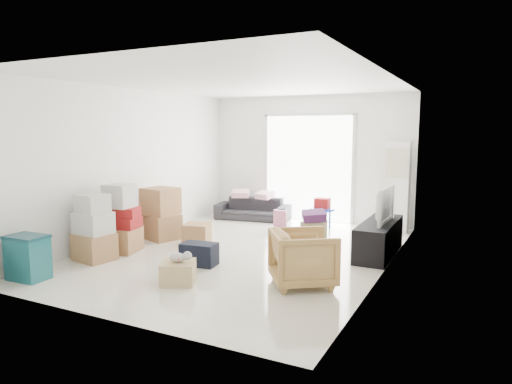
{
  "coord_description": "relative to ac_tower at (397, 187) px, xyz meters",
  "views": [
    {
      "loc": [
        3.41,
        -6.37,
        1.96
      ],
      "look_at": [
        0.13,
        0.2,
        0.97
      ],
      "focal_mm": 32.0,
      "sensor_mm": 36.0,
      "label": 1
    }
  ],
  "objects": [
    {
      "name": "room_shell",
      "position": [
        -1.95,
        -2.65,
        0.48
      ],
      "size": [
        4.98,
        6.48,
        3.18
      ],
      "color": "white",
      "rests_on": "ground"
    },
    {
      "name": "sliding_door",
      "position": [
        -1.95,
        0.33,
        0.37
      ],
      "size": [
        2.1,
        0.04,
        2.33
      ],
      "color": "white",
      "rests_on": "room_shell"
    },
    {
      "name": "ac_tower",
      "position": [
        0.0,
        0.0,
        0.0
      ],
      "size": [
        0.45,
        0.3,
        1.75
      ],
      "primitive_type": "cube",
      "color": "white",
      "rests_on": "room_shell"
    },
    {
      "name": "tv_console",
      "position": [
        0.05,
        -1.83,
        -0.61
      ],
      "size": [
        0.48,
        1.59,
        0.53
      ],
      "primitive_type": "cube",
      "color": "black",
      "rests_on": "room_shell"
    },
    {
      "name": "television",
      "position": [
        0.05,
        -1.83,
        -0.28
      ],
      "size": [
        0.59,
        0.99,
        0.13
      ],
      "primitive_type": "imported",
      "rotation": [
        0.0,
        0.0,
        1.54
      ],
      "color": "black",
      "rests_on": "tv_console"
    },
    {
      "name": "sofa",
      "position": [
        -3.05,
        -0.15,
        -0.56
      ],
      "size": [
        1.68,
        0.73,
        0.64
      ],
      "primitive_type": "imported",
      "rotation": [
        0.0,
        0.0,
        0.16
      ],
      "color": "#2B2B30",
      "rests_on": "room_shell"
    },
    {
      "name": "pillow_left",
      "position": [
        -3.35,
        -0.17,
        -0.18
      ],
      "size": [
        0.46,
        0.42,
        0.12
      ],
      "primitive_type": "cube",
      "rotation": [
        0.0,
        0.0,
        0.42
      ],
      "color": "#DDA1AC",
      "rests_on": "sofa"
    },
    {
      "name": "pillow_right",
      "position": [
        -2.76,
        -0.15,
        -0.18
      ],
      "size": [
        0.36,
        0.31,
        0.11
      ],
      "primitive_type": "cube",
      "rotation": [
        0.0,
        0.0,
        -0.24
      ],
      "color": "#DDA1AC",
      "rests_on": "sofa"
    },
    {
      "name": "armchair",
      "position": [
        -0.52,
        -3.72,
        -0.48
      ],
      "size": [
        1.02,
        1.03,
        0.78
      ],
      "primitive_type": "imported",
      "rotation": [
        0.0,
        0.0,
        2.18
      ],
      "color": "tan",
      "rests_on": "room_shell"
    },
    {
      "name": "storage_bins",
      "position": [
        -3.85,
        -5.14,
        -0.58
      ],
      "size": [
        0.53,
        0.38,
        0.6
      ],
      "rotation": [
        0.0,
        0.0,
        0.05
      ],
      "color": "#155259",
      "rests_on": "room_shell"
    },
    {
      "name": "box_stack_a",
      "position": [
        -3.75,
        -4.08,
        -0.42
      ],
      "size": [
        0.62,
        0.54,
        1.02
      ],
      "rotation": [
        0.0,
        0.0,
        -0.1
      ],
      "color": "#A16C49",
      "rests_on": "room_shell"
    },
    {
      "name": "box_stack_b",
      "position": [
        -3.75,
        -3.51,
        -0.4
      ],
      "size": [
        0.66,
        0.65,
        1.1
      ],
      "rotation": [
        0.0,
        0.0,
        0.19
      ],
      "color": "#A16C49",
      "rests_on": "room_shell"
    },
    {
      "name": "box_stack_c",
      "position": [
        -3.72,
        -2.51,
        -0.42
      ],
      "size": [
        0.76,
        0.69,
        0.93
      ],
      "rotation": [
        0.0,
        0.0,
        -0.25
      ],
      "color": "#A16C49",
      "rests_on": "room_shell"
    },
    {
      "name": "loose_box",
      "position": [
        -2.92,
        -2.54,
        -0.7
      ],
      "size": [
        0.53,
        0.53,
        0.35
      ],
      "primitive_type": "cube",
      "rotation": [
        0.0,
        0.0,
        0.29
      ],
      "color": "#A16C49",
      "rests_on": "room_shell"
    },
    {
      "name": "duffel_bag",
      "position": [
        -2.19,
        -3.59,
        -0.71
      ],
      "size": [
        0.55,
        0.37,
        0.33
      ],
      "primitive_type": "cube",
      "rotation": [
        0.0,
        0.0,
        0.12
      ],
      "color": "black",
      "rests_on": "room_shell"
    },
    {
      "name": "ottoman",
      "position": [
        -1.17,
        -1.46,
        -0.7
      ],
      "size": [
        0.4,
        0.4,
        0.36
      ],
      "primitive_type": "cube",
      "rotation": [
        0.0,
        0.0,
        -0.13
      ],
      "color": "olive",
      "rests_on": "room_shell"
    },
    {
      "name": "blanket",
      "position": [
        -1.17,
        -1.46,
        -0.45
      ],
      "size": [
        0.53,
        0.53,
        0.14
      ],
      "primitive_type": "cube",
      "rotation": [
        0.0,
        0.0,
        0.47
      ],
      "color": "#451B45",
      "rests_on": "ottoman"
    },
    {
      "name": "kids_table",
      "position": [
        -1.36,
        -0.43,
        -0.43
      ],
      "size": [
        0.49,
        0.49,
        0.62
      ],
      "rotation": [
        0.0,
        0.0,
        -0.36
      ],
      "color": "#1641B3",
      "rests_on": "room_shell"
    },
    {
      "name": "toy_walker",
      "position": [
        -2.04,
        -1.04,
        -0.76
      ],
      "size": [
        0.34,
        0.31,
        0.41
      ],
      "rotation": [
        0.0,
        0.0,
        -0.13
      ],
      "color": "silver",
      "rests_on": "room_shell"
    },
    {
      "name": "wood_crate",
      "position": [
        -1.99,
        -4.37,
        -0.73
      ],
      "size": [
        0.56,
        0.56,
        0.28
      ],
      "primitive_type": "cube",
      "rotation": [
        0.0,
        0.0,
        0.47
      ],
      "color": "tan",
      "rests_on": "room_shell"
    },
    {
      "name": "plush_bunny",
      "position": [
        -1.95,
        -4.36,
        -0.53
      ],
      "size": [
        0.3,
        0.17,
        0.15
      ],
      "rotation": [
        0.0,
        0.0,
        -0.13
      ],
      "color": "#B2ADA8",
      "rests_on": "wood_crate"
    }
  ]
}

